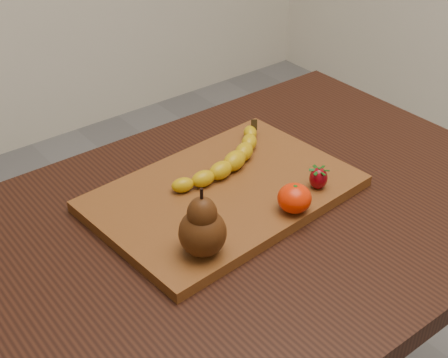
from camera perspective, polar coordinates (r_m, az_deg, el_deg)
table at (r=1.14m, az=2.73°, el=-6.64°), size 1.00×0.70×0.76m
cutting_board at (r=1.10m, az=0.00°, el=-1.31°), size 0.47×0.33×0.02m
banana at (r=1.13m, az=0.96°, el=1.68°), size 0.23×0.12×0.03m
pear at (r=0.92m, az=-2.00°, el=-3.92°), size 0.09×0.09×0.11m
mandarin at (r=1.03m, az=6.46°, el=-1.75°), size 0.07×0.07×0.05m
strawberry at (r=1.10m, az=8.63°, el=0.14°), size 0.04×0.04×0.04m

